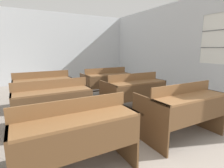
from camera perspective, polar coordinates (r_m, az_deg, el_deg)
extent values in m
cube|color=silver|center=(7.96, -18.44, 11.12)|extent=(6.61, 0.06, 2.93)
cube|color=silver|center=(6.40, 19.63, 2.57)|extent=(0.06, 7.20, 1.02)
cube|color=silver|center=(6.45, 20.96, 21.53)|extent=(0.06, 7.20, 0.59)
cube|color=silver|center=(7.30, 12.19, 13.18)|extent=(0.06, 4.51, 1.32)
cube|color=brown|center=(2.12, -29.95, -19.96)|extent=(0.03, 0.79, 0.72)
cube|color=brown|center=(2.41, 2.71, -14.58)|extent=(0.03, 0.79, 0.72)
cube|color=brown|center=(1.85, -10.87, -11.33)|extent=(1.29, 0.37, 0.03)
cube|color=brown|center=(1.78, -8.82, -18.59)|extent=(1.23, 0.02, 0.32)
cube|color=brown|center=(1.97, -12.54, -7.00)|extent=(1.29, 0.02, 0.16)
cube|color=brown|center=(2.36, -14.18, -13.52)|extent=(1.29, 0.30, 0.03)
cube|color=brown|center=(2.49, -13.86, -19.30)|extent=(1.23, 0.04, 0.04)
cube|color=brown|center=(2.68, 11.87, -12.02)|extent=(0.03, 0.79, 0.72)
cube|color=brown|center=(3.59, 27.51, -7.02)|extent=(0.03, 0.79, 0.72)
cube|color=brown|center=(2.88, 24.58, -3.90)|extent=(1.29, 0.37, 0.03)
cube|color=brown|center=(2.84, 27.08, -8.10)|extent=(1.23, 0.02, 0.32)
cube|color=brown|center=(2.96, 22.07, -1.41)|extent=(1.29, 0.02, 0.16)
cube|color=brown|center=(3.24, 17.63, -6.84)|extent=(1.29, 0.30, 0.03)
cube|color=brown|center=(3.33, 17.34, -11.36)|extent=(1.23, 0.04, 0.04)
cube|color=brown|center=(3.38, -29.59, -8.32)|extent=(0.03, 0.79, 0.72)
cube|color=brown|center=(3.57, -8.83, -5.96)|extent=(0.03, 0.79, 0.72)
cube|color=brown|center=(3.12, -18.62, -2.33)|extent=(1.29, 0.37, 0.03)
cube|color=brown|center=(3.00, -17.80, -6.32)|extent=(1.23, 0.02, 0.32)
cube|color=brown|center=(3.27, -19.27, -0.07)|extent=(1.29, 0.02, 0.16)
cube|color=brown|center=(3.63, -19.67, -5.00)|extent=(1.29, 0.30, 0.03)
cube|color=brown|center=(3.72, -19.39, -9.10)|extent=(1.23, 0.04, 0.04)
cube|color=brown|center=(3.73, -1.41, -5.06)|extent=(0.03, 0.79, 0.72)
cube|color=brown|center=(4.43, 13.27, -2.71)|extent=(0.03, 0.79, 0.72)
cube|color=brown|center=(3.80, 8.54, 0.51)|extent=(1.29, 0.37, 0.03)
cube|color=brown|center=(3.71, 10.07, -2.63)|extent=(1.23, 0.02, 0.32)
cube|color=brown|center=(3.92, 7.06, 2.29)|extent=(1.29, 0.02, 0.16)
cube|color=brown|center=(4.23, 4.66, -2.12)|extent=(1.29, 0.30, 0.03)
cube|color=brown|center=(4.30, 4.60, -5.70)|extent=(1.23, 0.04, 0.04)
cube|color=brown|center=(4.66, -29.35, -3.20)|extent=(0.03, 0.79, 0.72)
cube|color=brown|center=(4.80, -14.16, -1.68)|extent=(0.03, 0.79, 0.72)
cube|color=brown|center=(4.41, -21.60, 1.33)|extent=(1.29, 0.37, 0.03)
cube|color=brown|center=(4.28, -21.13, -1.36)|extent=(1.23, 0.02, 0.32)
cube|color=brown|center=(4.57, -21.97, 2.82)|extent=(1.29, 0.02, 0.16)
cube|color=brown|center=(4.91, -22.08, -1.02)|extent=(1.29, 0.30, 0.03)
cube|color=brown|center=(4.98, -21.84, -4.13)|extent=(1.23, 0.04, 0.04)
cube|color=brown|center=(4.93, -8.76, -1.14)|extent=(0.03, 0.79, 0.72)
cube|color=brown|center=(5.47, 3.74, 0.23)|extent=(0.03, 0.79, 0.72)
cube|color=brown|center=(4.92, -1.10, 3.08)|extent=(1.29, 0.37, 0.03)
cube|color=brown|center=(4.80, -0.13, 0.73)|extent=(1.23, 0.02, 0.32)
cube|color=brown|center=(5.06, -2.01, 4.39)|extent=(1.29, 0.02, 0.16)
cube|color=brown|center=(5.37, -3.37, 0.80)|extent=(1.29, 0.30, 0.03)
cube|color=brown|center=(5.43, -3.34, -2.06)|extent=(1.23, 0.04, 0.04)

